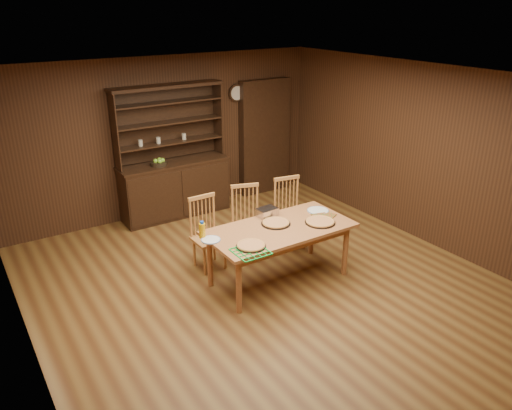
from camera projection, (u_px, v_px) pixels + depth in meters
floor at (266, 286)px, 6.39m from camera, size 6.00×6.00×0.00m
room_shell at (268, 169)px, 5.79m from camera, size 6.00×6.00×6.00m
china_hutch at (174, 181)px, 8.30m from camera, size 1.84×0.52×2.17m
doorway at (264, 137)px, 9.19m from camera, size 1.00×0.18×2.10m
wall_clock at (237, 93)px, 8.64m from camera, size 0.30×0.05×0.30m
dining_table at (280, 233)px, 6.28m from camera, size 1.86×0.93×0.75m
chair_left at (206, 230)px, 6.69m from camera, size 0.42×0.40×1.00m
chair_center at (247, 218)px, 7.02m from camera, size 0.52×0.51×1.02m
chair_right at (289, 210)px, 7.29m from camera, size 0.49×0.47×1.03m
pizza_left at (251, 245)px, 5.75m from camera, size 0.35×0.35×0.04m
pizza_right at (320, 222)px, 6.37m from camera, size 0.39×0.39×0.04m
pizza_center at (276, 223)px, 6.34m from camera, size 0.38×0.38×0.04m
cooling_rack at (251, 251)px, 5.64m from camera, size 0.48×0.48×0.02m
plate_left at (211, 240)px, 5.91m from camera, size 0.23×0.23×0.02m
plate_right at (318, 211)px, 6.73m from camera, size 0.29×0.29×0.02m
foil_dish at (267, 212)px, 6.57m from camera, size 0.28×0.21×0.11m
juice_bottle at (202, 230)px, 5.95m from camera, size 0.08×0.08×0.21m
pot_holder_a at (328, 215)px, 6.58m from camera, size 0.24×0.24×0.01m
pot_holder_b at (321, 217)px, 6.55m from camera, size 0.25×0.25×0.02m
fruit_bowl at (159, 163)px, 7.96m from camera, size 0.26×0.26×0.12m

